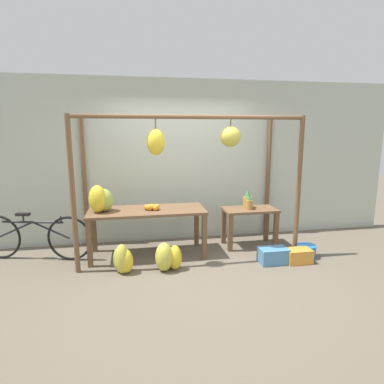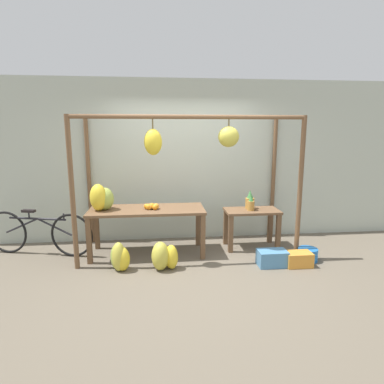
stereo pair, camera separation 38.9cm
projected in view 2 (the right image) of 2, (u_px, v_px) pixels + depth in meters
ground_plane at (193, 272)px, 4.44m from camera, size 20.00×20.00×0.00m
shop_wall_back at (183, 161)px, 5.66m from camera, size 8.00×0.08×2.80m
stall_awning at (190, 159)px, 4.70m from camera, size 3.32×1.28×2.15m
display_table_main at (147, 215)px, 5.01m from camera, size 1.78×0.71×0.74m
display_table_side at (252, 219)px, 5.32m from camera, size 0.89×0.49×0.65m
banana_pile_on_table at (101, 198)px, 4.88m from camera, size 0.45×0.47×0.41m
orange_pile at (151, 206)px, 4.95m from camera, size 0.24×0.19×0.09m
pineapple_cluster at (250, 202)px, 5.30m from camera, size 0.15×0.26×0.31m
banana_pile_ground_left at (120, 257)px, 4.47m from camera, size 0.35×0.33×0.42m
banana_pile_ground_right at (164, 256)px, 4.50m from camera, size 0.43×0.32×0.41m
fruit_crate_white at (272, 258)px, 4.64m from camera, size 0.42×0.26×0.23m
blue_bucket at (308, 255)px, 4.82m from camera, size 0.29×0.29×0.19m
parked_bicycle at (39, 233)px, 5.01m from camera, size 1.74×0.46×0.73m
fruit_crate_purple at (298, 259)px, 4.64m from camera, size 0.37×0.24×0.21m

